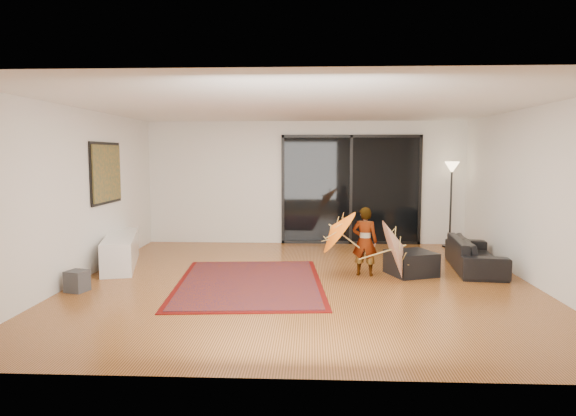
# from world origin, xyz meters

# --- Properties ---
(floor) EXTENTS (7.00, 7.00, 0.00)m
(floor) POSITION_xyz_m (0.00, 0.00, 0.00)
(floor) COLOR #AE612F
(floor) RESTS_ON ground
(ceiling) EXTENTS (7.00, 7.00, 0.00)m
(ceiling) POSITION_xyz_m (0.00, 0.00, 2.70)
(ceiling) COLOR white
(ceiling) RESTS_ON wall_back
(wall_back) EXTENTS (7.00, 0.00, 7.00)m
(wall_back) POSITION_xyz_m (0.00, 3.50, 1.35)
(wall_back) COLOR silver
(wall_back) RESTS_ON floor
(wall_front) EXTENTS (7.00, 0.00, 7.00)m
(wall_front) POSITION_xyz_m (0.00, -3.50, 1.35)
(wall_front) COLOR silver
(wall_front) RESTS_ON floor
(wall_left) EXTENTS (0.00, 7.00, 7.00)m
(wall_left) POSITION_xyz_m (-3.50, 0.00, 1.35)
(wall_left) COLOR silver
(wall_left) RESTS_ON floor
(wall_right) EXTENTS (0.00, 7.00, 7.00)m
(wall_right) POSITION_xyz_m (3.50, 0.00, 1.35)
(wall_right) COLOR silver
(wall_right) RESTS_ON floor
(sliding_door) EXTENTS (3.06, 0.07, 2.40)m
(sliding_door) POSITION_xyz_m (1.00, 3.47, 1.20)
(sliding_door) COLOR black
(sliding_door) RESTS_ON wall_back
(painting) EXTENTS (0.04, 1.28, 1.08)m
(painting) POSITION_xyz_m (-3.46, 1.00, 1.65)
(painting) COLOR black
(painting) RESTS_ON wall_left
(media_console) EXTENTS (1.01, 2.04, 0.55)m
(media_console) POSITION_xyz_m (-3.25, 0.99, 0.27)
(media_console) COLOR white
(media_console) RESTS_ON floor
(speaker) EXTENTS (0.33, 0.33, 0.31)m
(speaker) POSITION_xyz_m (-3.25, -0.73, 0.15)
(speaker) COLOR #424244
(speaker) RESTS_ON floor
(persian_rug) EXTENTS (2.44, 3.25, 0.02)m
(persian_rug) POSITION_xyz_m (-0.81, -0.14, 0.01)
(persian_rug) COLOR #500906
(persian_rug) RESTS_ON floor
(sofa) EXTENTS (0.91, 1.92, 0.54)m
(sofa) POSITION_xyz_m (2.95, 0.97, 0.27)
(sofa) COLOR black
(sofa) RESTS_ON floor
(ottoman) EXTENTS (0.87, 0.87, 0.39)m
(ottoman) POSITION_xyz_m (1.78, 0.54, 0.19)
(ottoman) COLOR black
(ottoman) RESTS_ON floor
(floor_lamp) EXTENTS (0.31, 0.31, 1.83)m
(floor_lamp) POSITION_xyz_m (3.10, 3.17, 1.44)
(floor_lamp) COLOR black
(floor_lamp) RESTS_ON floor
(child) EXTENTS (0.46, 0.35, 1.13)m
(child) POSITION_xyz_m (1.01, 0.47, 0.56)
(child) COLOR #999999
(child) RESTS_ON floor
(parasol_orange) EXTENTS (0.64, 0.83, 0.88)m
(parasol_orange) POSITION_xyz_m (0.46, 0.42, 0.73)
(parasol_orange) COLOR orange
(parasol_orange) RESTS_ON child
(parasol_white) EXTENTS (0.53, 0.97, 0.98)m
(parasol_white) POSITION_xyz_m (1.61, 0.32, 0.50)
(parasol_white) COLOR white
(parasol_white) RESTS_ON floor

